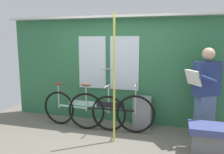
{
  "coord_description": "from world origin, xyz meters",
  "views": [
    {
      "loc": [
        1.16,
        -3.44,
        1.72
      ],
      "look_at": [
        0.05,
        0.5,
        1.06
      ],
      "focal_mm": 36.36,
      "sensor_mm": 36.0,
      "label": 1
    }
  ],
  "objects_px": {
    "bicycle_near_door": "(110,111)",
    "passenger_reading_newspaper": "(205,92)",
    "bench_seat_corner": "(212,139)",
    "handrail_pole": "(114,80)",
    "bicycle_leaning_behind": "(82,109)",
    "trash_bin_by_wall": "(142,112)"
  },
  "relations": [
    {
      "from": "passenger_reading_newspaper",
      "to": "trash_bin_by_wall",
      "type": "relative_size",
      "value": 2.59
    },
    {
      "from": "handrail_pole",
      "to": "bench_seat_corner",
      "type": "height_order",
      "value": "handrail_pole"
    },
    {
      "from": "bicycle_near_door",
      "to": "trash_bin_by_wall",
      "type": "xyz_separation_m",
      "value": [
        0.57,
        0.37,
        -0.08
      ]
    },
    {
      "from": "passenger_reading_newspaper",
      "to": "trash_bin_by_wall",
      "type": "height_order",
      "value": "passenger_reading_newspaper"
    },
    {
      "from": "bicycle_near_door",
      "to": "trash_bin_by_wall",
      "type": "height_order",
      "value": "bicycle_near_door"
    },
    {
      "from": "bicycle_near_door",
      "to": "bicycle_leaning_behind",
      "type": "xyz_separation_m",
      "value": [
        -0.58,
        0.03,
        -0.02
      ]
    },
    {
      "from": "trash_bin_by_wall",
      "to": "bench_seat_corner",
      "type": "xyz_separation_m",
      "value": [
        1.18,
        -0.81,
        -0.07
      ]
    },
    {
      "from": "bicycle_near_door",
      "to": "passenger_reading_newspaper",
      "type": "distance_m",
      "value": 1.74
    },
    {
      "from": "handrail_pole",
      "to": "bench_seat_corner",
      "type": "xyz_separation_m",
      "value": [
        1.55,
        -0.02,
        -0.84
      ]
    },
    {
      "from": "bicycle_leaning_behind",
      "to": "bicycle_near_door",
      "type": "bearing_deg",
      "value": 0.1
    },
    {
      "from": "passenger_reading_newspaper",
      "to": "handrail_pole",
      "type": "bearing_deg",
      "value": -12.0
    },
    {
      "from": "bench_seat_corner",
      "to": "bicycle_near_door",
      "type": "bearing_deg",
      "value": 165.93
    },
    {
      "from": "bicycle_near_door",
      "to": "handrail_pole",
      "type": "bearing_deg",
      "value": -69.84
    },
    {
      "from": "passenger_reading_newspaper",
      "to": "bicycle_near_door",
      "type": "bearing_deg",
      "value": -27.93
    },
    {
      "from": "bench_seat_corner",
      "to": "handrail_pole",
      "type": "bearing_deg",
      "value": 179.36
    },
    {
      "from": "handrail_pole",
      "to": "trash_bin_by_wall",
      "type": "bearing_deg",
      "value": 64.76
    },
    {
      "from": "bicycle_near_door",
      "to": "bench_seat_corner",
      "type": "relative_size",
      "value": 2.4
    },
    {
      "from": "bicycle_near_door",
      "to": "handrail_pole",
      "type": "height_order",
      "value": "handrail_pole"
    },
    {
      "from": "bicycle_near_door",
      "to": "handrail_pole",
      "type": "distance_m",
      "value": 0.83
    },
    {
      "from": "bicycle_leaning_behind",
      "to": "bench_seat_corner",
      "type": "bearing_deg",
      "value": -8.05
    },
    {
      "from": "bicycle_near_door",
      "to": "trash_bin_by_wall",
      "type": "bearing_deg",
      "value": 28.25
    },
    {
      "from": "bench_seat_corner",
      "to": "trash_bin_by_wall",
      "type": "bearing_deg",
      "value": 145.6
    }
  ]
}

